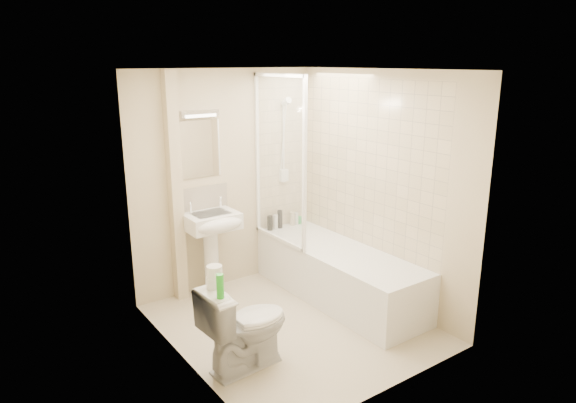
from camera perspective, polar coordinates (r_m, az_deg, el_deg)
floor at (r=5.12m, az=0.47°, el=-13.52°), size 2.50×2.50×0.00m
wall_back at (r=5.68m, az=-6.91°, el=2.33°), size 2.20×0.02×2.40m
wall_left at (r=4.14m, az=-11.95°, el=-2.88°), size 0.02×2.50×2.40m
wall_right at (r=5.35m, az=10.09°, el=1.39°), size 0.02×2.50×2.40m
ceiling at (r=4.48m, az=0.54°, el=14.45°), size 2.20×2.50×0.02m
tile_back at (r=6.01m, az=-0.62°, el=5.35°), size 0.70×0.01×1.75m
tile_right at (r=5.44m, az=8.61°, el=4.10°), size 0.01×2.10×1.75m
pipe_boxing at (r=5.37m, az=-12.41°, el=1.31°), size 0.12×0.12×2.40m
splashback at (r=5.58m, az=-9.51°, el=0.20°), size 0.60×0.02×0.30m
mirror at (r=5.47m, az=-9.76°, el=5.76°), size 0.46×0.01×0.60m
strip_light at (r=5.40m, az=-9.83°, el=9.61°), size 0.42×0.07×0.07m
bathtub at (r=5.55m, az=5.60°, el=-7.85°), size 0.70×2.10×0.55m
shower_screen at (r=5.46m, az=-1.01°, el=4.59°), size 0.04×0.92×1.80m
shower_fixture at (r=5.96m, az=-0.39°, el=6.44°), size 0.10×0.16×0.99m
pedestal_sink at (r=5.47m, az=-8.33°, el=-3.23°), size 0.55×0.50×1.05m
bottle_black_a at (r=6.01m, az=-2.01°, el=-2.40°), size 0.06×0.06×0.17m
bottle_white_a at (r=6.06m, az=-1.40°, el=-2.28°), size 0.06×0.06×0.17m
bottle_black_b at (r=6.08m, az=-0.91°, el=-1.97°), size 0.06×0.06×0.22m
bottle_cream at (r=6.19m, az=0.47°, el=-1.92°), size 0.06×0.06×0.16m
bottle_white_b at (r=6.23m, az=0.94°, el=-1.91°), size 0.05×0.05×0.14m
bottle_green at (r=6.26m, az=1.25°, el=-2.07°), size 0.06×0.06×0.09m
toilet at (r=4.34m, az=-4.73°, el=-13.55°), size 0.52×0.80×0.76m
toilet_roll_lower at (r=4.09m, az=-8.38°, el=-8.90°), size 0.10×0.10×0.09m
toilet_roll_upper at (r=4.06m, az=-8.17°, el=-7.68°), size 0.12×0.12×0.09m
green_bottle at (r=3.90m, az=-7.56°, el=-9.32°), size 0.06×0.06×0.19m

